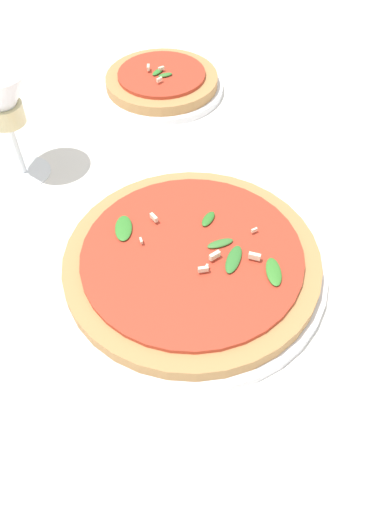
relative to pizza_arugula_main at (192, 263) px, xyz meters
name	(u,v)px	position (x,y,z in m)	size (l,w,h in m)	color
ground_plane	(159,265)	(-0.03, -0.03, -0.02)	(6.00, 6.00, 0.00)	silver
pizza_arugula_main	(192,263)	(0.00, 0.00, 0.00)	(0.33, 0.33, 0.05)	white
pizza_personal_side	(162,83)	(-0.37, 0.20, 0.00)	(0.22, 0.22, 0.05)	white
wine_glass	(3,103)	(-0.30, -0.10, 0.10)	(0.09, 0.09, 0.17)	white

